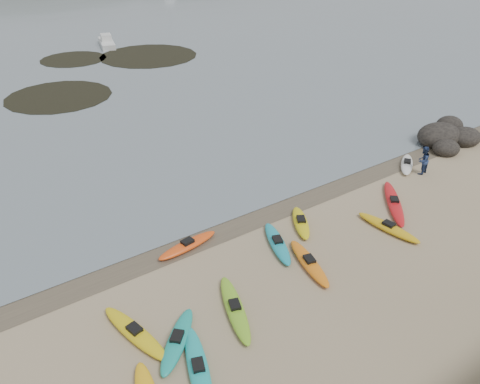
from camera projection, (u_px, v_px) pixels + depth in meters
ground at (240, 217)px, 24.21m from camera, size 600.00×600.00×0.00m
wet_sand at (243, 220)px, 23.99m from camera, size 60.00×60.00×0.00m
kayaks at (280, 265)px, 20.57m from camera, size 22.49×9.23×0.34m
person_east at (423, 160)px, 27.91m from camera, size 0.93×0.77×1.76m
rock_cluster at (446, 139)px, 32.25m from camera, size 5.12×3.74×1.65m
kelp_mats at (108, 68)px, 48.37m from camera, size 22.27×19.73×0.04m
far_hills at (50, 2)px, 189.54m from camera, size 550.00×135.00×80.00m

